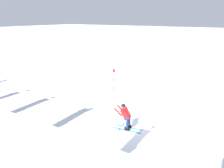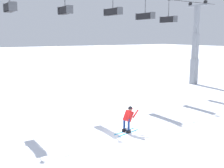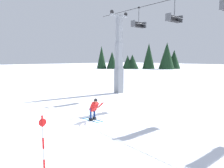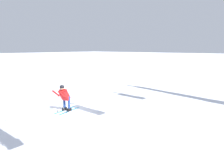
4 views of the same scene
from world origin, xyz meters
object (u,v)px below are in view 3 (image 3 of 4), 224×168
Objects in this scene: lift_tower_near at (119,60)px; chairlift_seat_second at (174,18)px; skier_carving_main at (94,108)px; trail_marker_pole at (43,141)px; chairlift_seat_nearest at (138,24)px.

chairlift_seat_second is at bearing 0.00° from lift_tower_near.
trail_marker_pole is (3.85, -4.89, 0.24)m from skier_carving_main.
chairlift_seat_second is (4.23, 0.00, 0.01)m from chairlift_seat_nearest.
trail_marker_pole is (8.12, -13.39, -6.42)m from chairlift_seat_nearest.
chairlift_seat_nearest is (-4.27, 8.50, 6.66)m from skier_carving_main.
trail_marker_pole is at bearing -51.79° from skier_carving_main.
chairlift_seat_nearest is 16.93m from trail_marker_pole.
lift_tower_near is 4.57× the size of chairlift_seat_nearest.
chairlift_seat_second is at bearing 90.28° from skier_carving_main.
chairlift_seat_second is 0.98× the size of trail_marker_pole.
lift_tower_near is 4.61× the size of chairlift_seat_second.
skier_carving_main is 11.57m from lift_tower_near.
chairlift_seat_second is at bearing 106.21° from trail_marker_pole.
chairlift_seat_nearest is at bearing 116.67° from skier_carving_main.
chairlift_seat_second is (-0.04, 8.50, 6.67)m from skier_carving_main.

